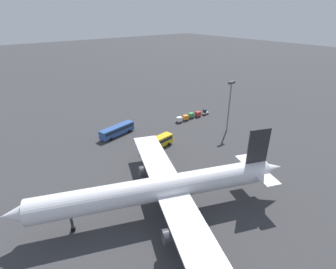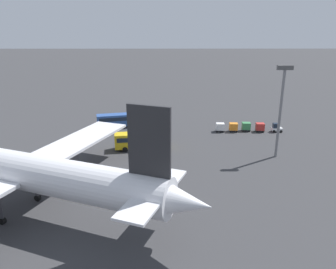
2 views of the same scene
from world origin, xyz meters
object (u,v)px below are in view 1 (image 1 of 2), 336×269
object	(u,v)px
shuttle_bus_near	(117,130)
baggage_tug	(205,112)
cargo_cart_red	(198,114)
shuttle_bus_far	(158,142)
cargo_cart_white	(179,119)
cargo_cart_orange	(186,117)
airplane	(162,189)
worker_person	(123,124)
cargo_cart_green	(191,115)

from	to	relation	value
shuttle_bus_near	baggage_tug	size ratio (longest dim) A/B	5.45
baggage_tug	cargo_cart_red	world-z (taller)	baggage_tug
shuttle_bus_far	cargo_cart_white	world-z (taller)	shuttle_bus_far
cargo_cart_white	cargo_cart_red	bearing A→B (deg)	179.45
shuttle_bus_near	baggage_tug	distance (m)	36.98
cargo_cart_red	cargo_cart_orange	bearing A→B (deg)	-0.88
shuttle_bus_near	baggage_tug	world-z (taller)	shuttle_bus_near
airplane	baggage_tug	xyz separation A→B (m)	(-47.19, -34.34, -5.17)
cargo_cart_red	shuttle_bus_near	bearing A→B (deg)	-7.46
cargo_cart_white	shuttle_bus_far	bearing A→B (deg)	32.12
cargo_cart_white	airplane	bearing A→B (deg)	45.54
baggage_tug	cargo_cart_white	bearing A→B (deg)	-0.97
worker_person	cargo_cart_red	xyz separation A→B (m)	(-27.72, 10.08, 0.32)
shuttle_bus_far	cargo_cart_orange	world-z (taller)	shuttle_bus_far
cargo_cart_green	airplane	bearing A→B (deg)	41.09
airplane	baggage_tug	bearing A→B (deg)	-122.43
cargo_cart_red	cargo_cart_white	distance (m)	9.44
shuttle_bus_far	cargo_cart_orange	size ratio (longest dim) A/B	5.06
airplane	shuttle_bus_near	distance (m)	40.39
airplane	cargo_cart_red	size ratio (longest dim) A/B	25.57
baggage_tug	worker_person	bearing A→B (deg)	-17.93
cargo_cart_orange	airplane	bearing A→B (deg)	43.01
cargo_cart_white	cargo_cart_green	bearing A→B (deg)	-175.49
shuttle_bus_far	cargo_cart_red	distance (m)	29.67
airplane	baggage_tug	world-z (taller)	airplane
baggage_tug	cargo_cart_white	size ratio (longest dim) A/B	1.14
shuttle_bus_near	airplane	bearing A→B (deg)	62.26
airplane	worker_person	world-z (taller)	airplane
cargo_cart_white	shuttle_bus_near	bearing A→B (deg)	-10.20
shuttle_bus_far	baggage_tug	world-z (taller)	shuttle_bus_far
shuttle_bus_far	cargo_cart_orange	bearing A→B (deg)	-160.21
cargo_cart_red	cargo_cart_green	size ratio (longest dim) A/B	1.00
worker_person	cargo_cart_red	bearing A→B (deg)	160.02
worker_person	cargo_cart_orange	size ratio (longest dim) A/B	0.83
airplane	cargo_cart_orange	distance (m)	50.92
cargo_cart_green	cargo_cart_white	size ratio (longest dim) A/B	1.00
shuttle_bus_near	worker_person	size ratio (longest dim) A/B	7.52
shuttle_bus_near	worker_person	world-z (taller)	shuttle_bus_near
baggage_tug	cargo_cart_green	bearing A→B (deg)	-5.88
baggage_tug	airplane	bearing A→B (deg)	36.04
cargo_cart_red	cargo_cart_white	world-z (taller)	same
baggage_tug	shuttle_bus_far	bearing A→B (deg)	19.50
shuttle_bus_far	cargo_cart_green	world-z (taller)	shuttle_bus_far
worker_person	baggage_tug	bearing A→B (deg)	162.07
cargo_cart_green	baggage_tug	bearing A→B (deg)	174.12
shuttle_bus_far	cargo_cart_white	bearing A→B (deg)	-156.23
shuttle_bus_far	shuttle_bus_near	bearing A→B (deg)	-79.11
shuttle_bus_far	cargo_cart_white	size ratio (longest dim) A/B	5.06
worker_person	shuttle_bus_near	bearing A→B (deg)	48.25
shuttle_bus_near	cargo_cart_green	size ratio (longest dim) A/B	6.22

